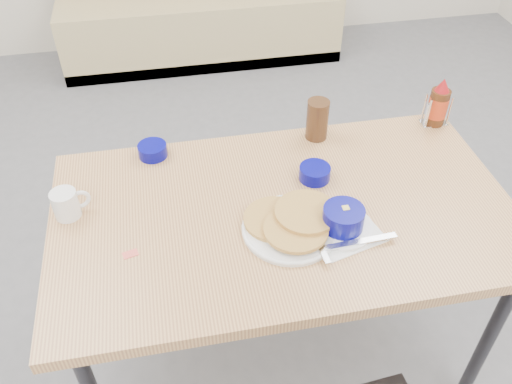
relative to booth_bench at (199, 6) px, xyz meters
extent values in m
cube|color=tan|center=(0.00, -0.06, -0.12)|extent=(1.90, 0.55, 0.45)
cube|color=#2D2D33|center=(0.00, -0.06, -0.31)|extent=(1.90, 0.55, 0.08)
cube|color=tan|center=(0.00, -2.53, 0.39)|extent=(1.40, 0.80, 0.04)
cylinder|color=#2D2D33|center=(0.62, -2.85, 0.01)|extent=(0.04, 0.04, 0.72)
cylinder|color=#2D2D33|center=(-0.62, -2.21, 0.01)|extent=(0.04, 0.04, 0.72)
cylinder|color=#2D2D33|center=(0.62, -2.21, 0.01)|extent=(0.04, 0.04, 0.72)
cylinder|color=white|center=(0.00, -2.63, 0.42)|extent=(0.28, 0.28, 0.01)
cylinder|color=gold|center=(-0.04, -2.59, 0.43)|extent=(0.19, 0.19, 0.01)
cylinder|color=gold|center=(0.00, -2.65, 0.44)|extent=(0.19, 0.19, 0.01)
cylinder|color=gold|center=(0.05, -2.60, 0.45)|extent=(0.19, 0.19, 0.01)
cube|color=silver|center=(0.06, -2.72, 0.43)|extent=(0.02, 0.13, 0.00)
cylinder|color=white|center=(-0.64, -2.44, 0.45)|extent=(0.08, 0.08, 0.09)
cylinder|color=black|center=(-0.64, -2.44, 0.49)|extent=(0.07, 0.07, 0.00)
torus|color=white|center=(-0.60, -2.43, 0.45)|extent=(0.07, 0.03, 0.06)
cube|color=white|center=(0.14, -2.65, 0.41)|extent=(0.24, 0.24, 0.00)
cylinder|color=white|center=(0.14, -2.65, 0.42)|extent=(0.18, 0.18, 0.01)
cylinder|color=#050678|center=(0.14, -2.65, 0.46)|extent=(0.12, 0.12, 0.07)
cylinder|color=white|center=(0.14, -2.65, 0.48)|extent=(0.11, 0.11, 0.01)
cube|color=#F4DB60|center=(0.15, -2.65, 0.49)|extent=(0.02, 0.02, 0.01)
cube|color=silver|center=(0.17, -2.72, 0.43)|extent=(0.22, 0.03, 0.01)
cylinder|color=#050678|center=(-0.38, -2.19, 0.43)|extent=(0.10, 0.10, 0.04)
cylinder|color=#050678|center=(0.13, -2.41, 0.43)|extent=(0.10, 0.10, 0.05)
cylinder|color=#402614|center=(0.19, -2.19, 0.48)|extent=(0.08, 0.08, 0.14)
cube|color=silver|center=(0.64, -2.19, 0.41)|extent=(0.10, 0.06, 0.00)
cylinder|color=silver|center=(0.60, -2.21, 0.47)|extent=(0.01, 0.01, 0.11)
cylinder|color=silver|center=(0.68, -2.22, 0.47)|extent=(0.01, 0.01, 0.11)
cylinder|color=silver|center=(0.60, -2.17, 0.47)|extent=(0.01, 0.01, 0.11)
cylinder|color=silver|center=(0.68, -2.18, 0.47)|extent=(0.01, 0.01, 0.11)
cylinder|color=silver|center=(0.62, -2.19, 0.45)|extent=(0.03, 0.03, 0.08)
cylinder|color=#3F3326|center=(0.66, -2.19, 0.45)|extent=(0.03, 0.03, 0.08)
cylinder|color=#47230F|center=(0.64, -2.19, 0.48)|extent=(0.07, 0.07, 0.14)
cylinder|color=#D95A19|center=(0.64, -2.19, 0.48)|extent=(0.07, 0.07, 0.08)
cone|color=#A51013|center=(0.64, -2.19, 0.57)|extent=(0.05, 0.05, 0.05)
cube|color=#F35D51|center=(-0.46, -2.63, 0.41)|extent=(0.05, 0.04, 0.00)
camera|label=1|loc=(-0.31, -3.69, 1.54)|focal=38.00mm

